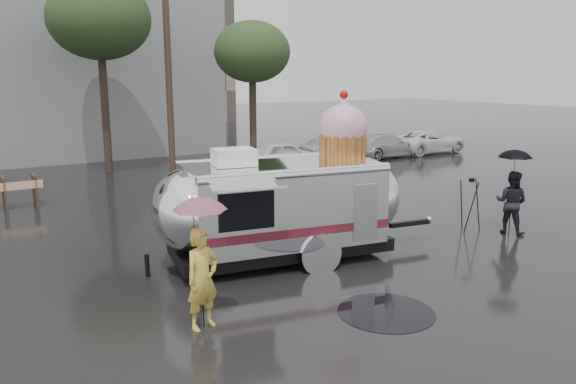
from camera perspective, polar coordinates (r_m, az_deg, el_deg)
ground at (r=11.90m, az=0.44°, el=-8.75°), size 120.00×120.00×0.00m
puddles at (r=13.15m, az=-0.54°, el=-6.66°), size 2.66×7.18×0.01m
utility_pole at (r=24.89m, az=-12.09°, el=12.74°), size 1.60×0.28×9.00m
tree_mid at (r=25.22m, az=-18.64°, el=16.29°), size 4.20×4.20×8.03m
tree_right at (r=25.40m, az=-3.67°, el=13.94°), size 3.36×3.36×6.42m
parked_cars at (r=27.99m, az=7.99°, el=4.78°), size 13.20×1.90×1.50m
airstream_trailer at (r=12.72m, az=-0.38°, el=-0.92°), size 7.18×3.13×3.90m
person_left at (r=9.54m, az=-8.70°, el=-8.73°), size 0.71×0.57×1.72m
umbrella_pink at (r=9.23m, az=-8.91°, el=-2.60°), size 1.08×1.08×2.29m
person_right at (r=16.01m, az=21.74°, el=-0.98°), size 0.72×0.92×1.69m
umbrella_black at (r=15.82m, az=22.04°, el=2.80°), size 1.08×1.08×2.29m
tripod at (r=15.94m, az=18.05°, el=-0.76°), size 0.57×0.59×1.45m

